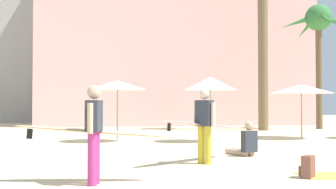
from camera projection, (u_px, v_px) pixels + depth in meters
hotel_pink at (168, 37)px, 36.49m from camera, size 19.69×11.47×13.88m
palm_tree_left at (318, 27)px, 27.31m from camera, size 4.76×4.62×7.50m
cafe_umbrella_2 at (301, 89)px, 19.12m from camera, size 2.72×2.72×2.28m
cafe_umbrella_3 at (210, 83)px, 17.26m from camera, size 2.02×2.02×2.48m
cafe_umbrella_4 at (117, 85)px, 17.36m from camera, size 2.22×2.22×2.35m
backpack at (308, 167)px, 8.54m from camera, size 0.35×0.35×0.42m
person_mid_center at (203, 124)px, 10.79m from camera, size 2.58×2.29×1.75m
person_near_left at (245, 144)px, 12.39m from camera, size 0.66×1.07×0.95m
person_mid_right at (94, 131)px, 7.96m from camera, size 2.84×0.97×1.71m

